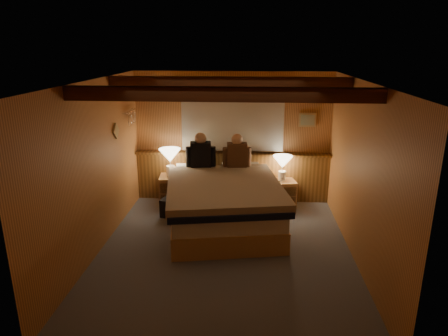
# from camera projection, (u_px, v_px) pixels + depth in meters

# --- Properties ---
(floor) EXTENTS (4.20, 4.20, 0.00)m
(floor) POSITION_uv_depth(u_px,v_px,m) (225.00, 251.00, 5.74)
(floor) COLOR #565A66
(floor) RESTS_ON ground
(ceiling) EXTENTS (4.20, 4.20, 0.00)m
(ceiling) POSITION_uv_depth(u_px,v_px,m) (225.00, 81.00, 5.03)
(ceiling) COLOR #DAAC52
(ceiling) RESTS_ON wall_back
(wall_back) EXTENTS (3.60, 0.00, 3.60)m
(wall_back) POSITION_uv_depth(u_px,v_px,m) (232.00, 138.00, 7.38)
(wall_back) COLOR #D7924D
(wall_back) RESTS_ON floor
(wall_left) EXTENTS (0.00, 4.20, 4.20)m
(wall_left) POSITION_uv_depth(u_px,v_px,m) (95.00, 169.00, 5.50)
(wall_left) COLOR #D7924D
(wall_left) RESTS_ON floor
(wall_right) EXTENTS (0.00, 4.20, 4.20)m
(wall_right) POSITION_uv_depth(u_px,v_px,m) (361.00, 175.00, 5.26)
(wall_right) COLOR #D7924D
(wall_right) RESTS_ON floor
(wall_front) EXTENTS (3.60, 0.00, 3.60)m
(wall_front) POSITION_uv_depth(u_px,v_px,m) (208.00, 247.00, 3.38)
(wall_front) COLOR #D7924D
(wall_front) RESTS_ON floor
(wainscot) EXTENTS (3.60, 0.23, 0.94)m
(wainscot) POSITION_uv_depth(u_px,v_px,m) (232.00, 175.00, 7.53)
(wainscot) COLOR brown
(wainscot) RESTS_ON wall_back
(curtain_window) EXTENTS (2.18, 0.09, 1.11)m
(curtain_window) POSITION_uv_depth(u_px,v_px,m) (232.00, 121.00, 7.22)
(curtain_window) COLOR #4B2412
(curtain_window) RESTS_ON wall_back
(ceiling_beams) EXTENTS (3.60, 1.65, 0.16)m
(ceiling_beams) POSITION_uv_depth(u_px,v_px,m) (226.00, 87.00, 5.20)
(ceiling_beams) COLOR #4B2412
(ceiling_beams) RESTS_ON ceiling
(coat_rail) EXTENTS (0.05, 0.55, 0.24)m
(coat_rail) POSITION_uv_depth(u_px,v_px,m) (131.00, 116.00, 6.86)
(coat_rail) COLOR white
(coat_rail) RESTS_ON wall_left
(framed_print) EXTENTS (0.30, 0.04, 0.25)m
(framed_print) POSITION_uv_depth(u_px,v_px,m) (307.00, 120.00, 7.17)
(framed_print) COLOR tan
(framed_print) RESTS_ON wall_back
(bed) EXTENTS (2.07, 2.52, 0.77)m
(bed) POSITION_uv_depth(u_px,v_px,m) (223.00, 203.00, 6.44)
(bed) COLOR tan
(bed) RESTS_ON floor
(nightstand_left) EXTENTS (0.53, 0.49, 0.54)m
(nightstand_left) POSITION_uv_depth(u_px,v_px,m) (173.00, 190.00, 7.40)
(nightstand_left) COLOR tan
(nightstand_left) RESTS_ON floor
(nightstand_right) EXTENTS (0.52, 0.48, 0.49)m
(nightstand_right) POSITION_uv_depth(u_px,v_px,m) (282.00, 193.00, 7.29)
(nightstand_right) COLOR tan
(nightstand_right) RESTS_ON floor
(lamp_left) EXTENTS (0.39, 0.39, 0.52)m
(lamp_left) POSITION_uv_depth(u_px,v_px,m) (170.00, 157.00, 7.22)
(lamp_left) COLOR white
(lamp_left) RESTS_ON nightstand_left
(lamp_right) EXTENTS (0.35, 0.35, 0.46)m
(lamp_right) POSITION_uv_depth(u_px,v_px,m) (283.00, 163.00, 7.14)
(lamp_right) COLOR white
(lamp_right) RESTS_ON nightstand_right
(person_left) EXTENTS (0.53, 0.25, 0.64)m
(person_left) POSITION_uv_depth(u_px,v_px,m) (201.00, 153.00, 7.04)
(person_left) COLOR black
(person_left) RESTS_ON bed
(person_right) EXTENTS (0.51, 0.23, 0.62)m
(person_right) POSITION_uv_depth(u_px,v_px,m) (237.00, 153.00, 7.04)
(person_right) COLOR #4D311F
(person_right) RESTS_ON bed
(duffel_bag) EXTENTS (0.59, 0.44, 0.38)m
(duffel_bag) POSITION_uv_depth(u_px,v_px,m) (177.00, 208.00, 6.86)
(duffel_bag) COLOR black
(duffel_bag) RESTS_ON floor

